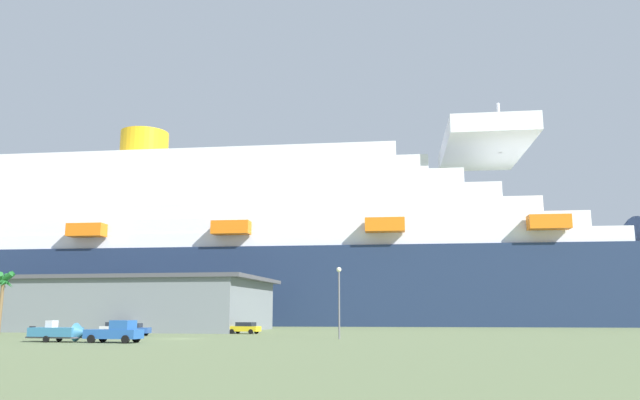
{
  "coord_description": "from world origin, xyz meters",
  "views": [
    {
      "loc": [
        27.52,
        -66.33,
        3.09
      ],
      "look_at": [
        9.12,
        40.72,
        23.18
      ],
      "focal_mm": 33.79,
      "sensor_mm": 36.0,
      "label": 1
    }
  ],
  "objects": [
    {
      "name": "ground_plane",
      "position": [
        0.0,
        30.0,
        0.0
      ],
      "size": [
        600.0,
        600.0,
        0.0
      ],
      "primitive_type": "plane",
      "color": "#66754C"
    },
    {
      "name": "cruise_ship",
      "position": [
        -13.57,
        70.64,
        15.94
      ],
      "size": [
        221.27,
        42.39,
        56.64
      ],
      "color": "#1E2D4C",
      "rests_on": "ground_plane"
    },
    {
      "name": "terminal_building",
      "position": [
        -33.03,
        27.13,
        4.24
      ],
      "size": [
        70.47,
        25.44,
        8.44
      ],
      "color": "slate",
      "rests_on": "ground_plane"
    },
    {
      "name": "pickup_truck",
      "position": [
        -2.84,
        -9.52,
        1.04
      ],
      "size": [
        5.72,
        2.57,
        2.2
      ],
      "color": "#2659A5",
      "rests_on": "ground_plane"
    },
    {
      "name": "small_boat_on_trailer",
      "position": [
        -9.01,
        -9.13,
        0.96
      ],
      "size": [
        7.21,
        2.38,
        2.15
      ],
      "color": "#595960",
      "rests_on": "ground_plane"
    },
    {
      "name": "palm_tree",
      "position": [
        -28.23,
        6.68,
        6.83
      ],
      "size": [
        3.2,
        3.38,
        8.5
      ],
      "color": "brown",
      "rests_on": "ground_plane"
    },
    {
      "name": "street_lamp",
      "position": [
        17.91,
        2.42,
        5.25
      ],
      "size": [
        0.56,
        0.56,
        8.07
      ],
      "color": "slate",
      "rests_on": "ground_plane"
    },
    {
      "name": "parked_car_silver_sedan",
      "position": [
        -14.87,
        13.46,
        0.84
      ],
      "size": [
        4.74,
        2.29,
        1.58
      ],
      "color": "silver",
      "rests_on": "ground_plane"
    },
    {
      "name": "parked_car_blue_suv",
      "position": [
        -9.28,
        6.74,
        0.83
      ],
      "size": [
        4.43,
        2.42,
        1.58
      ],
      "color": "#264C99",
      "rests_on": "ground_plane"
    },
    {
      "name": "parked_car_yellow_taxi",
      "position": [
        2.78,
        15.9,
        0.83
      ],
      "size": [
        4.63,
        2.58,
        1.58
      ],
      "color": "yellow",
      "rests_on": "ground_plane"
    }
  ]
}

